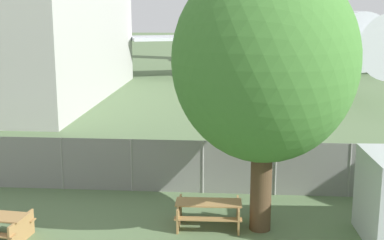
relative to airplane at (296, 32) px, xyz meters
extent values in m
cylinder|color=gray|center=(-11.72, -32.01, -3.18)|extent=(0.07, 0.07, 1.92)
cylinder|color=gray|center=(-9.17, -32.01, -3.18)|extent=(0.07, 0.07, 1.92)
cylinder|color=gray|center=(-6.63, -32.01, -3.18)|extent=(0.07, 0.07, 1.92)
cylinder|color=gray|center=(-4.08, -32.01, -3.18)|extent=(0.07, 0.07, 1.92)
cylinder|color=gray|center=(-1.54, -32.01, -3.18)|extent=(0.07, 0.07, 1.92)
cube|color=gray|center=(-6.63, -32.01, -3.18)|extent=(56.00, 0.01, 1.92)
cylinder|color=silver|center=(0.07, -0.42, 0.05)|extent=(8.98, 29.48, 3.93)
cone|color=silver|center=(2.97, -16.75, 0.05)|extent=(4.56, 4.56, 3.93)
cone|color=silver|center=(-2.91, 16.40, 0.05)|extent=(4.34, 5.46, 3.54)
cube|color=silver|center=(8.23, 2.52, -0.54)|extent=(13.30, 4.57, 0.30)
cylinder|color=#939399|center=(6.23, 2.52, -1.58)|extent=(2.36, 3.79, 1.77)
cube|color=silver|center=(-8.60, -0.47, -0.54)|extent=(13.78, 7.97, 0.30)
cylinder|color=#939399|center=(-6.71, 0.22, -1.58)|extent=(2.36, 3.79, 1.77)
cube|color=silver|center=(-2.27, 12.82, 0.44)|extent=(9.06, 4.61, 0.20)
cylinder|color=#2D2D33|center=(1.73, -9.77, -3.03)|extent=(0.24, 0.24, 2.22)
cylinder|color=#2D2D33|center=(1.73, -9.77, -3.86)|extent=(0.39, 0.60, 0.56)
cylinder|color=#2D2D33|center=(2.14, 1.44, -3.03)|extent=(0.24, 0.24, 2.22)
cylinder|color=#2D2D33|center=(2.14, 1.44, -3.86)|extent=(0.39, 0.60, 0.56)
cylinder|color=#2D2D33|center=(-2.50, 0.61, -3.03)|extent=(0.24, 0.24, 2.22)
cylinder|color=#2D2D33|center=(-2.50, 0.61, -3.86)|extent=(0.39, 0.60, 0.56)
cube|color=#A37A47|center=(-6.28, -34.88, -3.40)|extent=(2.00, 0.81, 0.04)
cube|color=#A37A47|center=(-6.29, -34.32, -3.70)|extent=(1.99, 0.33, 0.04)
cube|color=#A37A47|center=(-6.26, -35.44, -3.70)|extent=(1.99, 0.33, 0.04)
cube|color=#A37A47|center=(-5.38, -34.85, -3.77)|extent=(0.09, 1.40, 0.74)
cube|color=#A37A47|center=(-7.17, -34.90, -3.77)|extent=(0.09, 1.40, 0.74)
cube|color=#A37A47|center=(-12.17, -35.85, -3.70)|extent=(1.76, 0.46, 0.04)
cube|color=#A37A47|center=(-11.46, -36.49, -3.77)|extent=(0.21, 1.40, 0.74)
cylinder|color=#4C3823|center=(-4.73, -35.01, -2.73)|extent=(0.63, 0.63, 2.82)
ellipsoid|color=#427A33|center=(-4.73, -35.01, 0.90)|extent=(5.24, 5.24, 5.76)
camera|label=1|loc=(-5.55, -50.06, 2.43)|focal=50.00mm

